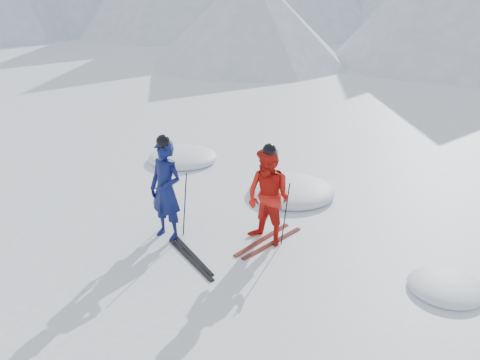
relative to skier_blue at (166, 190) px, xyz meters
The scene contains 12 objects.
ground 2.82m from the skier_blue, 13.23° to the left, with size 160.00×160.00×0.00m, color white.
skier_blue is the anchor object (origin of this frame).
skier_red 1.99m from the skier_blue, 29.99° to the left, with size 0.93×0.73×1.92m, color red.
pole_blue_left 0.47m from the skier_blue, 153.43° to the left, with size 0.02×0.02×1.34m, color black.
pole_blue_right 0.49m from the skier_blue, 45.00° to the left, with size 0.02×0.02×1.34m, color black.
pole_red_left 1.93m from the skier_blue, 41.15° to the left, with size 0.02×0.02×1.28m, color black.
pole_red_right 2.36m from the skier_blue, 29.50° to the left, with size 0.02×0.02×1.28m, color black.
ski_worn_left 2.14m from the skier_blue, 31.81° to the left, with size 0.09×1.70×0.03m, color black.
ski_worn_right 2.32m from the skier_blue, 28.36° to the left, with size 0.09×1.70×0.03m, color black.
ski_loose_a 1.35m from the skier_blue, 17.51° to the right, with size 0.09×1.70×0.03m, color black.
ski_loose_b 1.45m from the skier_blue, 23.63° to the right, with size 0.09×1.70×0.03m, color black.
snow_lumps 3.34m from the skier_blue, 93.33° to the left, with size 9.52×3.73×0.46m.
Camera 1 is at (4.03, -6.98, 4.84)m, focal length 38.00 mm.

